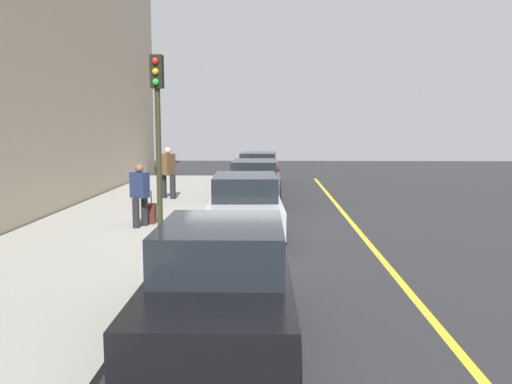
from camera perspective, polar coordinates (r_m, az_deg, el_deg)
ground_plane at (r=14.31m, az=-1.95°, el=-4.13°), size 56.00×56.00×0.00m
sidewalk at (r=14.86m, az=-14.79°, el=-3.65°), size 28.00×4.60×0.15m
lane_stripe_centre at (r=14.47m, az=10.83°, el=-4.11°), size 28.00×0.14×0.01m
parked_car_red at (r=25.06m, az=0.26°, el=2.47°), size 4.58×2.02×1.51m
parked_car_charcoal at (r=19.45m, az=-0.14°, el=1.12°), size 4.69×1.94×1.51m
parked_car_silver at (r=13.80m, az=-1.14°, el=-1.35°), size 4.56×2.03×1.51m
parked_car_black at (r=7.13m, az=-3.71°, el=-9.48°), size 4.19×1.93×1.51m
pedestrian_brown_coat at (r=19.62m, az=-9.31°, el=2.19°), size 0.59×0.57×1.85m
pedestrian_navy_coat at (r=14.27m, az=-12.20°, el=-0.16°), size 0.51×0.52×1.64m
traffic_light_pole at (r=11.97m, az=-10.36°, el=7.79°), size 0.35×0.26×4.13m
rolling_suitcase at (r=14.77m, az=-11.00°, el=-2.25°), size 0.34×0.22×0.89m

